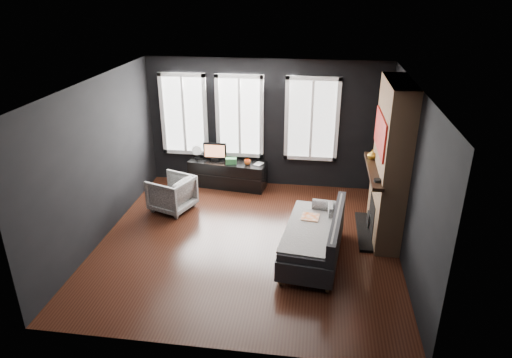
# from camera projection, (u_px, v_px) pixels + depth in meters

# --- Properties ---
(floor) EXTENTS (5.00, 5.00, 0.00)m
(floor) POSITION_uv_depth(u_px,v_px,m) (248.00, 242.00, 7.80)
(floor) COLOR black
(floor) RESTS_ON ground
(ceiling) EXTENTS (5.00, 5.00, 0.00)m
(ceiling) POSITION_uv_depth(u_px,v_px,m) (246.00, 84.00, 6.73)
(ceiling) COLOR white
(ceiling) RESTS_ON ground
(wall_back) EXTENTS (5.00, 0.02, 2.70)m
(wall_back) POSITION_uv_depth(u_px,v_px,m) (266.00, 124.00, 9.54)
(wall_back) COLOR black
(wall_back) RESTS_ON ground
(wall_left) EXTENTS (0.02, 5.00, 2.70)m
(wall_left) POSITION_uv_depth(u_px,v_px,m) (99.00, 161.00, 7.59)
(wall_left) COLOR black
(wall_left) RESTS_ON ground
(wall_right) EXTENTS (0.02, 5.00, 2.70)m
(wall_right) POSITION_uv_depth(u_px,v_px,m) (409.00, 177.00, 6.95)
(wall_right) COLOR black
(wall_right) RESTS_ON ground
(windows) EXTENTS (4.00, 0.16, 1.76)m
(windows) POSITION_uv_depth(u_px,v_px,m) (244.00, 74.00, 9.15)
(windows) COLOR white
(windows) RESTS_ON wall_back
(fireplace) EXTENTS (0.70, 1.62, 2.70)m
(fireplace) POSITION_uv_depth(u_px,v_px,m) (390.00, 163.00, 7.52)
(fireplace) COLOR #93724C
(fireplace) RESTS_ON floor
(sofa) EXTENTS (1.14, 1.96, 0.80)m
(sofa) POSITION_uv_depth(u_px,v_px,m) (313.00, 235.00, 7.22)
(sofa) COLOR #27272A
(sofa) RESTS_ON floor
(stripe_pillow) EXTENTS (0.08, 0.30, 0.30)m
(stripe_pillow) POSITION_uv_depth(u_px,v_px,m) (330.00, 213.00, 7.53)
(stripe_pillow) COLOR gray
(stripe_pillow) RESTS_ON sofa
(armchair) EXTENTS (0.89, 0.91, 0.75)m
(armchair) POSITION_uv_depth(u_px,v_px,m) (172.00, 192.00, 8.77)
(armchair) COLOR white
(armchair) RESTS_ON floor
(media_console) EXTENTS (1.70, 0.72, 0.57)m
(media_console) POSITION_uv_depth(u_px,v_px,m) (228.00, 174.00, 9.83)
(media_console) COLOR black
(media_console) RESTS_ON floor
(monitor) EXTENTS (0.50, 0.11, 0.45)m
(monitor) POSITION_uv_depth(u_px,v_px,m) (215.00, 151.00, 9.68)
(monitor) COLOR black
(monitor) RESTS_ON media_console
(desk_fan) EXTENTS (0.24, 0.24, 0.31)m
(desk_fan) POSITION_uv_depth(u_px,v_px,m) (197.00, 152.00, 9.82)
(desk_fan) COLOR #AAAAAA
(desk_fan) RESTS_ON media_console
(mug) EXTENTS (0.14, 0.12, 0.13)m
(mug) POSITION_uv_depth(u_px,v_px,m) (247.00, 162.00, 9.53)
(mug) COLOR orange
(mug) RESTS_ON media_console
(book) EXTENTS (0.15, 0.08, 0.21)m
(book) POSITION_uv_depth(u_px,v_px,m) (256.00, 159.00, 9.57)
(book) COLOR #9D967A
(book) RESTS_ON media_console
(storage_box) EXTENTS (0.25, 0.18, 0.12)m
(storage_box) POSITION_uv_depth(u_px,v_px,m) (231.00, 161.00, 9.58)
(storage_box) COLOR #377E42
(storage_box) RESTS_ON media_console
(mantel_vase) EXTENTS (0.16, 0.17, 0.16)m
(mantel_vase) POSITION_uv_depth(u_px,v_px,m) (372.00, 155.00, 7.97)
(mantel_vase) COLOR gold
(mantel_vase) RESTS_ON fireplace
(mantel_clock) EXTENTS (0.14, 0.14, 0.04)m
(mantel_clock) POSITION_uv_depth(u_px,v_px,m) (378.00, 180.00, 7.09)
(mantel_clock) COLOR black
(mantel_clock) RESTS_ON fireplace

